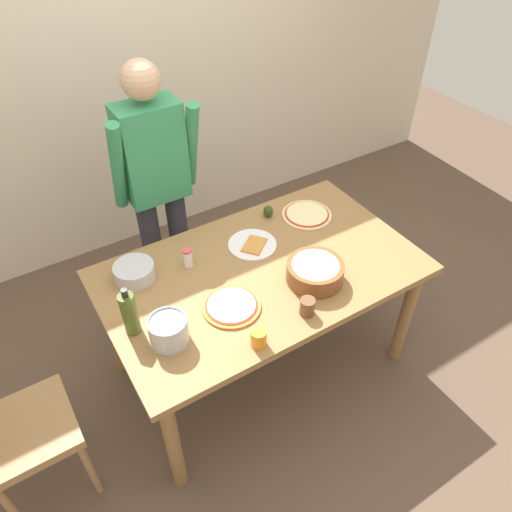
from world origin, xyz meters
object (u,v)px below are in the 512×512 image
salt_shaker (188,258)px  avocado (268,211)px  pizza_cooked_on_tray (232,306)px  cup_small_brown (307,307)px  olive_oil_bottle (130,313)px  person_cook (157,182)px  cup_orange (259,338)px  dining_table (261,282)px  pizza_raw_on_board (307,215)px  chair_wooden_left (4,431)px  popcorn_bowl (315,270)px  plate_with_slice (253,245)px  mixing_bowl_steel (134,272)px  steel_pot (169,330)px

salt_shaker → avocado: size_ratio=1.51×
pizza_cooked_on_tray → cup_small_brown: size_ratio=3.25×
pizza_cooked_on_tray → olive_oil_bottle: size_ratio=1.08×
person_cook → cup_orange: 1.16m
dining_table → pizza_raw_on_board: size_ratio=5.57×
dining_table → salt_shaker: bearing=144.2°
chair_wooden_left → popcorn_bowl: (1.50, -0.13, 0.28)m
plate_with_slice → person_cook: bearing=115.5°
dining_table → avocado: (0.27, 0.36, 0.13)m
mixing_bowl_steel → steel_pot: (-0.02, -0.45, 0.03)m
pizza_raw_on_board → olive_oil_bottle: (-1.16, -0.28, 0.10)m
salt_shaker → dining_table: bearing=-35.8°
avocado → olive_oil_bottle: bearing=-157.7°
chair_wooden_left → olive_oil_bottle: olive_oil_bottle is taller
dining_table → chair_wooden_left: size_ratio=1.68×
pizza_raw_on_board → olive_oil_bottle: size_ratio=1.12×
steel_pot → person_cook: bearing=68.8°
person_cook → plate_with_slice: (0.28, -0.58, -0.17)m
pizza_raw_on_board → salt_shaker: (-0.76, -0.02, 0.04)m
pizza_raw_on_board → plate_with_slice: plate_with_slice is taller
chair_wooden_left → cup_small_brown: 1.40m
popcorn_bowl → dining_table: bearing=131.9°
cup_orange → steel_pot: bearing=144.9°
person_cook → olive_oil_bottle: person_cook is taller
mixing_bowl_steel → steel_pot: steel_pot is taller
pizza_cooked_on_tray → popcorn_bowl: popcorn_bowl is taller
person_cook → plate_with_slice: bearing=-64.5°
cup_small_brown → salt_shaker: bearing=118.9°
dining_table → pizza_cooked_on_tray: 0.31m
cup_orange → avocado: (0.54, 0.75, -0.01)m
person_cook → pizza_raw_on_board: bearing=-37.1°
plate_with_slice → cup_small_brown: size_ratio=3.06×
pizza_cooked_on_tray → cup_small_brown: bearing=-37.6°
pizza_raw_on_board → salt_shaker: size_ratio=2.71×
salt_shaker → avocado: salt_shaker is taller
pizza_cooked_on_tray → olive_oil_bottle: (-0.44, 0.11, 0.10)m
plate_with_slice → steel_pot: (-0.64, -0.35, 0.06)m
popcorn_bowl → avocado: 0.57m
dining_table → person_cook: bearing=106.2°
steel_pot → cup_small_brown: steel_pot is taller
person_cook → dining_table: bearing=-73.8°
mixing_bowl_steel → avocado: mixing_bowl_steel is taller
olive_oil_bottle → avocado: 1.05m
dining_table → olive_oil_bottle: olive_oil_bottle is taller
plate_with_slice → olive_oil_bottle: olive_oil_bottle is taller
mixing_bowl_steel → pizza_raw_on_board: bearing=-1.8°
person_cook → steel_pot: size_ratio=9.34×
chair_wooden_left → pizza_cooked_on_tray: (1.06, -0.08, 0.23)m
salt_shaker → chair_wooden_left: bearing=-164.2°
pizza_cooked_on_tray → olive_oil_bottle: olive_oil_bottle is taller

